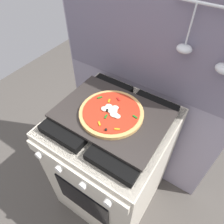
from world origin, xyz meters
TOP-DOWN VIEW (x-y plane):
  - ground_plane at (0.00, 0.00)m, footprint 4.00×4.00m
  - kitchen_backsplash at (0.00, 0.33)m, footprint 1.10×0.09m
  - stove at (-0.00, -0.00)m, footprint 0.60×0.64m
  - baking_tray at (0.00, 0.00)m, footprint 0.54×0.38m
  - pizza_left at (-0.00, -0.01)m, footprint 0.32×0.32m

SIDE VIEW (x-z plane):
  - ground_plane at x=0.00m, z-range 0.00..0.00m
  - stove at x=0.00m, z-range 0.00..0.90m
  - kitchen_backsplash at x=0.00m, z-range 0.01..1.56m
  - baking_tray at x=0.00m, z-range 0.90..0.92m
  - pizza_left at x=0.00m, z-range 0.91..0.94m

